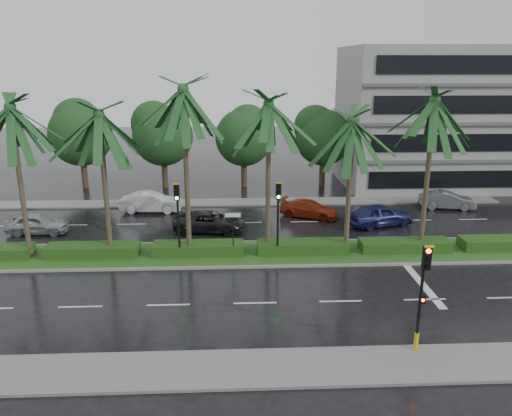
{
  "coord_description": "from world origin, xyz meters",
  "views": [
    {
      "loc": [
        -0.92,
        -25.89,
        10.79
      ],
      "look_at": [
        0.34,
        1.5,
        2.68
      ],
      "focal_mm": 35.0,
      "sensor_mm": 36.0,
      "label": 1
    }
  ],
  "objects_px": {
    "street_sign": "(233,223)",
    "car_white": "(151,202)",
    "car_red": "(309,209)",
    "car_grey": "(447,200)",
    "car_darkgrey": "(209,221)",
    "car_silver": "(37,224)",
    "signal_near": "(422,294)",
    "signal_median_left": "(178,210)",
    "car_blue": "(380,215)"
  },
  "relations": [
    {
      "from": "car_blue",
      "to": "car_silver",
      "type": "bearing_deg",
      "value": 75.47
    },
    {
      "from": "signal_median_left",
      "to": "street_sign",
      "type": "height_order",
      "value": "signal_median_left"
    },
    {
      "from": "signal_median_left",
      "to": "car_silver",
      "type": "distance_m",
      "value": 11.16
    },
    {
      "from": "car_silver",
      "to": "signal_near",
      "type": "bearing_deg",
      "value": -124.92
    },
    {
      "from": "car_silver",
      "to": "car_darkgrey",
      "type": "relative_size",
      "value": 0.82
    },
    {
      "from": "street_sign",
      "to": "car_blue",
      "type": "xyz_separation_m",
      "value": [
        9.95,
        5.45,
        -1.36
      ]
    },
    {
      "from": "signal_median_left",
      "to": "street_sign",
      "type": "xyz_separation_m",
      "value": [
        3.0,
        0.18,
        -0.87
      ]
    },
    {
      "from": "street_sign",
      "to": "car_white",
      "type": "xyz_separation_m",
      "value": [
        -6.05,
        9.44,
        -1.39
      ]
    },
    {
      "from": "signal_near",
      "to": "car_white",
      "type": "distance_m",
      "value": 23.38
    },
    {
      "from": "car_silver",
      "to": "car_blue",
      "type": "height_order",
      "value": "car_blue"
    },
    {
      "from": "car_darkgrey",
      "to": "car_white",
      "type": "bearing_deg",
      "value": 50.47
    },
    {
      "from": "car_grey",
      "to": "car_darkgrey",
      "type": "bearing_deg",
      "value": 113.03
    },
    {
      "from": "signal_median_left",
      "to": "car_grey",
      "type": "height_order",
      "value": "signal_median_left"
    },
    {
      "from": "car_white",
      "to": "car_grey",
      "type": "xyz_separation_m",
      "value": [
        22.23,
        -0.21,
        -0.07
      ]
    },
    {
      "from": "street_sign",
      "to": "car_white",
      "type": "relative_size",
      "value": 0.58
    },
    {
      "from": "car_white",
      "to": "car_red",
      "type": "distance_m",
      "value": 11.64
    },
    {
      "from": "street_sign",
      "to": "car_grey",
      "type": "distance_m",
      "value": 18.69
    },
    {
      "from": "street_sign",
      "to": "car_blue",
      "type": "height_order",
      "value": "street_sign"
    },
    {
      "from": "car_silver",
      "to": "car_red",
      "type": "distance_m",
      "value": 18.32
    },
    {
      "from": "signal_near",
      "to": "signal_median_left",
      "type": "height_order",
      "value": "signal_median_left"
    },
    {
      "from": "car_red",
      "to": "car_blue",
      "type": "distance_m",
      "value": 5.02
    },
    {
      "from": "car_red",
      "to": "car_grey",
      "type": "bearing_deg",
      "value": -56.86
    },
    {
      "from": "signal_median_left",
      "to": "car_darkgrey",
      "type": "relative_size",
      "value": 0.92
    },
    {
      "from": "street_sign",
      "to": "car_grey",
      "type": "xyz_separation_m",
      "value": [
        16.18,
        9.23,
        -1.46
      ]
    },
    {
      "from": "car_white",
      "to": "car_red",
      "type": "xyz_separation_m",
      "value": [
        11.5,
        -1.77,
        -0.13
      ]
    },
    {
      "from": "car_red",
      "to": "signal_near",
      "type": "bearing_deg",
      "value": -150.06
    },
    {
      "from": "car_darkgrey",
      "to": "car_blue",
      "type": "relative_size",
      "value": 1.05
    },
    {
      "from": "car_red",
      "to": "car_grey",
      "type": "relative_size",
      "value": 1.04
    },
    {
      "from": "signal_near",
      "to": "car_silver",
      "type": "distance_m",
      "value": 24.65
    },
    {
      "from": "signal_near",
      "to": "car_grey",
      "type": "height_order",
      "value": "signal_near"
    },
    {
      "from": "car_red",
      "to": "car_grey",
      "type": "xyz_separation_m",
      "value": [
        10.74,
        1.56,
        0.05
      ]
    },
    {
      "from": "car_white",
      "to": "car_grey",
      "type": "distance_m",
      "value": 22.24
    },
    {
      "from": "car_grey",
      "to": "street_sign",
      "type": "bearing_deg",
      "value": 128.89
    },
    {
      "from": "signal_median_left",
      "to": "street_sign",
      "type": "bearing_deg",
      "value": 3.47
    },
    {
      "from": "signal_near",
      "to": "car_red",
      "type": "xyz_separation_m",
      "value": [
        -1.55,
        17.54,
        -1.89
      ]
    },
    {
      "from": "car_silver",
      "to": "car_red",
      "type": "relative_size",
      "value": 0.93
    },
    {
      "from": "signal_median_left",
      "to": "car_grey",
      "type": "bearing_deg",
      "value": 26.13
    },
    {
      "from": "car_white",
      "to": "street_sign",
      "type": "bearing_deg",
      "value": -145.86
    },
    {
      "from": "car_white",
      "to": "car_red",
      "type": "bearing_deg",
      "value": -97.29
    },
    {
      "from": "car_white",
      "to": "car_blue",
      "type": "relative_size",
      "value": 0.99
    },
    {
      "from": "car_grey",
      "to": "car_red",
      "type": "bearing_deg",
      "value": 107.46
    },
    {
      "from": "street_sign",
      "to": "car_red",
      "type": "height_order",
      "value": "street_sign"
    },
    {
      "from": "street_sign",
      "to": "car_grey",
      "type": "bearing_deg",
      "value": 29.7
    },
    {
      "from": "signal_median_left",
      "to": "car_silver",
      "type": "xyz_separation_m",
      "value": [
        -9.66,
        5.07,
        -2.34
      ]
    },
    {
      "from": "car_darkgrey",
      "to": "car_blue",
      "type": "xyz_separation_m",
      "value": [
        11.5,
        0.59,
        0.11
      ]
    },
    {
      "from": "street_sign",
      "to": "car_darkgrey",
      "type": "bearing_deg",
      "value": 107.71
    },
    {
      "from": "signal_near",
      "to": "car_blue",
      "type": "distance_m",
      "value": 15.7
    },
    {
      "from": "street_sign",
      "to": "car_darkgrey",
      "type": "relative_size",
      "value": 0.55
    },
    {
      "from": "car_blue",
      "to": "car_grey",
      "type": "xyz_separation_m",
      "value": [
        6.24,
        3.77,
        -0.1
      ]
    },
    {
      "from": "car_blue",
      "to": "car_grey",
      "type": "height_order",
      "value": "car_blue"
    }
  ]
}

